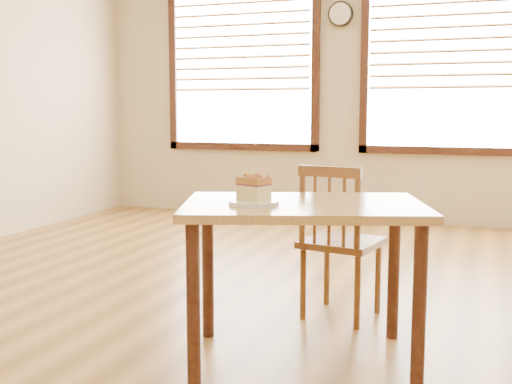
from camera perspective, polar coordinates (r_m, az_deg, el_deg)
ground at (r=3.05m, az=5.32°, el=-15.38°), size 8.00×8.00×0.00m
window_left at (r=7.21m, az=-1.28°, el=12.44°), size 1.76×0.10×1.96m
window_right at (r=6.73m, az=16.89°, el=12.48°), size 1.76×0.10×1.96m
wall_clock at (r=6.91m, az=7.52°, el=15.43°), size 0.26×0.05×0.26m
cafe_table_main at (r=2.98m, az=4.23°, el=-3.05°), size 1.27×1.04×0.75m
cafe_chair_main at (r=3.63m, az=7.39°, el=-4.30°), size 0.46×0.46×0.88m
plate at (r=2.89m, az=-0.20°, el=-0.96°), size 0.23×0.23×0.02m
cake_slice at (r=2.88m, az=-0.22°, el=0.39°), size 0.16×0.14×0.12m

